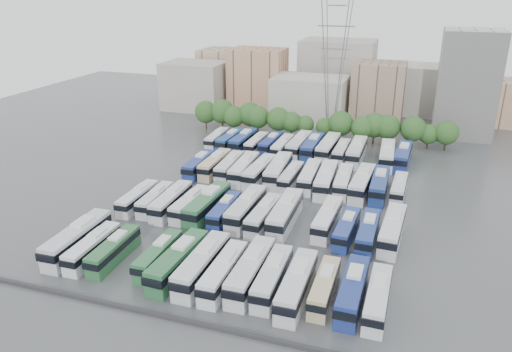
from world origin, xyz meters
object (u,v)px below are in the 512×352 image
(bus_r0_s1, at_px, (93,247))
(bus_r0_s6, at_px, (202,264))
(bus_r0_s5, at_px, (178,261))
(bus_r0_s7, at_px, (224,272))
(bus_r0_s11, at_px, (324,287))
(bus_r2_s5, at_px, (260,171))
(bus_r1_s2, at_px, (171,201))
(bus_r0_s0, at_px, (78,238))
(bus_r0_s13, at_px, (378,298))
(bus_r1_s5, at_px, (224,211))
(apartment_tower, at_px, (467,84))
(bus_r2_s2, at_px, (215,164))
(bus_r2_s12, at_px, (379,185))
(bus_r1_s6, at_px, (246,208))
(bus_r2_s4, at_px, (244,169))
(bus_r3_s8, at_px, (328,147))
(bus_r3_s7, at_px, (313,147))
(bus_r3_s1, at_px, (230,140))
(bus_r3_s2, at_px, (243,141))
(bus_r2_s6, at_px, (278,170))
(bus_r1_s11, at_px, (347,228))
(bus_r3_s5, at_px, (283,146))
(bus_r0_s4, at_px, (159,255))
(bus_r1_s3, at_px, (190,204))
(bus_r0_s8, at_px, (251,270))
(bus_r2_s10, at_px, (343,181))
(bus_r3_s9, at_px, (341,151))
(bus_r1_s13, at_px, (392,229))
(bus_r3_s3, at_px, (256,143))
(bus_r1_s0, at_px, (138,198))
(bus_r3_s6, at_px, (299,145))
(bus_r2_s8, at_px, (310,176))
(bus_r2_s9, at_px, (326,179))
(bus_r1_s1, at_px, (155,199))
(bus_r0_s12, at_px, (353,290))
(bus_r1_s7, at_px, (264,215))
(bus_r2_s3, at_px, (230,166))
(bus_r3_s12, at_px, (387,155))
(electricity_pylon, at_px, (334,59))
(bus_r1_s4, at_px, (207,204))
(bus_r0_s10, at_px, (297,284))
(bus_r0_s9, at_px, (272,277))
(bus_r0_s2, at_px, (114,250))
(bus_r3_s13, at_px, (403,156))
(bus_r2_s1, at_px, (199,165))
(bus_r2_s13, at_px, (399,188))
(bus_r1_s8, at_px, (285,213))
(bus_r3_s4, at_px, (271,143))

(bus_r0_s1, distance_m, bus_r0_s6, 16.82)
(bus_r0_s5, relative_size, bus_r0_s7, 1.09)
(bus_r0_s11, xyz_separation_m, bus_r2_s5, (-19.74, 34.68, 0.33))
(bus_r1_s2, bearing_deg, bus_r0_s0, -112.75)
(bus_r0_s13, bearing_deg, bus_r1_s5, 147.96)
(bus_r0_s7, bearing_deg, apartment_tower, 68.30)
(bus_r2_s2, xyz_separation_m, bus_r2_s12, (33.09, -0.85, 0.11))
(bus_r1_s6, relative_size, bus_r2_s4, 1.02)
(bus_r3_s8, bearing_deg, bus_r3_s7, -173.61)
(bus_r1_s6, distance_m, bus_r3_s1, 38.46)
(bus_r3_s2, bearing_deg, bus_r2_s6, -49.53)
(bus_r0_s5, bearing_deg, bus_r3_s8, 81.95)
(bus_r0_s13, bearing_deg, bus_r0_s7, -177.51)
(bus_r1_s11, distance_m, bus_r3_s5, 40.77)
(bus_r3_s1, bearing_deg, bus_r0_s4, -77.35)
(bus_r0_s4, distance_m, bus_r1_s3, 16.84)
(bus_r0_s8, bearing_deg, bus_r2_s10, 79.49)
(bus_r2_s12, relative_size, bus_r3_s9, 1.14)
(bus_r1_s13, relative_size, bus_r3_s3, 1.19)
(bus_r1_s0, relative_size, bus_r2_s6, 0.81)
(bus_r2_s6, height_order, bus_r3_s8, bus_r3_s8)
(bus_r3_s6, bearing_deg, bus_r0_s6, -88.17)
(bus_r1_s0, distance_m, bus_r2_s8, 32.35)
(bus_r2_s9, bearing_deg, bus_r1_s0, -151.51)
(bus_r1_s1, height_order, bus_r1_s2, bus_r1_s2)
(bus_r0_s12, relative_size, bus_r2_s5, 0.94)
(bus_r1_s5, distance_m, bus_r1_s7, 6.76)
(bus_r2_s3, distance_m, bus_r3_s12, 34.11)
(electricity_pylon, height_order, bus_r1_s4, electricity_pylon)
(bus_r0_s5, relative_size, bus_r1_s1, 1.22)
(bus_r0_s10, xyz_separation_m, bus_r1_s6, (-13.33, 18.76, 0.06))
(bus_r2_s3, relative_size, bus_r3_s6, 0.90)
(bus_r2_s10, bearing_deg, bus_r1_s1, -150.82)
(bus_r1_s0, relative_size, bus_r2_s3, 0.91)
(bus_r0_s9, bearing_deg, bus_r1_s3, 137.83)
(bus_r0_s12, xyz_separation_m, bus_r1_s5, (-23.34, 16.31, -0.22))
(bus_r2_s4, height_order, bus_r3_s12, bus_r3_s12)
(bus_r0_s2, relative_size, bus_r2_s3, 0.92)
(bus_r3_s12, xyz_separation_m, bus_r3_s13, (3.27, 0.52, -0.05))
(apartment_tower, height_order, bus_r2_s2, apartment_tower)
(bus_r2_s6, bearing_deg, bus_r1_s1, -133.64)
(bus_r1_s0, distance_m, bus_r2_s1, 18.67)
(bus_r2_s13, relative_size, bus_r3_s3, 1.00)
(bus_r0_s1, bearing_deg, bus_r2_s4, 73.39)
(bus_r0_s7, xyz_separation_m, bus_r1_s5, (-6.91, 17.48, -0.20))
(bus_r0_s4, bearing_deg, bus_r1_s8, 51.97)
(bus_r0_s6, bearing_deg, bus_r3_s1, 107.78)
(bus_r0_s1, relative_size, bus_r0_s7, 0.93)
(bus_r3_s4, bearing_deg, bus_r0_s8, -73.07)
(bus_r0_s1, height_order, bus_r3_s9, bus_r3_s9)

